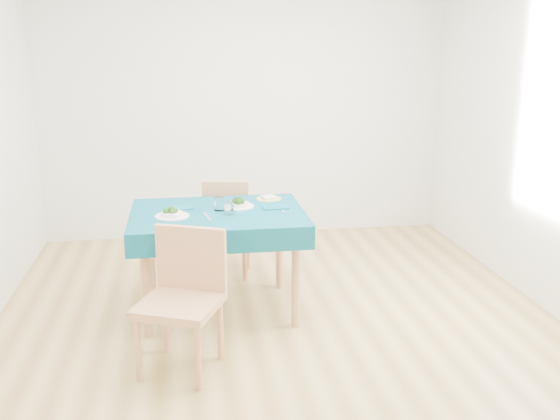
{
  "coord_description": "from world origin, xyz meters",
  "views": [
    {
      "loc": [
        -0.61,
        -3.95,
        1.93
      ],
      "look_at": [
        0.0,
        0.0,
        0.85
      ],
      "focal_mm": 40.0,
      "sensor_mm": 36.0,
      "label": 1
    }
  ],
  "objects": [
    {
      "name": "side_plate",
      "position": [
        0.02,
        0.65,
        0.76
      ],
      "size": [
        0.19,
        0.19,
        0.01
      ],
      "primitive_type": "cylinder",
      "color": "#B0C962",
      "rests_on": "table"
    },
    {
      "name": "bowl_far",
      "position": [
        -0.24,
        0.45,
        0.79
      ],
      "size": [
        0.23,
        0.23,
        0.07
      ],
      "primitive_type": null,
      "color": "white",
      "rests_on": "table"
    },
    {
      "name": "knife_far",
      "position": [
        0.06,
        0.35,
        0.76
      ],
      "size": [
        0.05,
        0.21,
        0.0
      ],
      "primitive_type": "cube",
      "rotation": [
        0.0,
        0.0,
        0.14
      ],
      "color": "silver",
      "rests_on": "table"
    },
    {
      "name": "napkin_far",
      "position": [
        0.03,
        0.4,
        0.76
      ],
      "size": [
        0.19,
        0.14,
        0.01
      ],
      "primitive_type": "cube",
      "rotation": [
        0.0,
        0.0,
        0.03
      ],
      "color": "#0C5364",
      "rests_on": "table"
    },
    {
      "name": "chair_far",
      "position": [
        -0.27,
        1.1,
        0.47
      ],
      "size": [
        0.44,
        0.47,
        0.93
      ],
      "primitive_type": "cube",
      "rotation": [
        0.0,
        0.0,
        2.94
      ],
      "color": "tan",
      "rests_on": "ground"
    },
    {
      "name": "table",
      "position": [
        -0.4,
        0.36,
        0.38
      ],
      "size": [
        1.22,
        0.93,
        0.76
      ],
      "primitive_type": "cube",
      "color": "#084A5B",
      "rests_on": "ground"
    },
    {
      "name": "tumbler_side",
      "position": [
        -0.32,
        0.27,
        0.8
      ],
      "size": [
        0.07,
        0.07,
        0.09
      ],
      "primitive_type": "cylinder",
      "color": "white",
      "rests_on": "table"
    },
    {
      "name": "fork_far",
      "position": [
        -0.27,
        0.54,
        0.76
      ],
      "size": [
        0.03,
        0.2,
        0.0
      ],
      "primitive_type": "cube",
      "rotation": [
        0.0,
        0.0,
        -0.01
      ],
      "color": "silver",
      "rests_on": "table"
    },
    {
      "name": "tumbler_center",
      "position": [
        -0.38,
        0.39,
        0.81
      ],
      "size": [
        0.08,
        0.08,
        0.1
      ],
      "primitive_type": "cylinder",
      "color": "white",
      "rests_on": "table"
    },
    {
      "name": "napkin_near",
      "position": [
        -0.67,
        0.48,
        0.76
      ],
      "size": [
        0.21,
        0.17,
        0.01
      ],
      "primitive_type": "cube",
      "rotation": [
        0.0,
        0.0,
        0.24
      ],
      "color": "#0C5364",
      "rests_on": "table"
    },
    {
      "name": "chair_near",
      "position": [
        -0.68,
        -0.48,
        0.56
      ],
      "size": [
        0.61,
        0.63,
        1.12
      ],
      "primitive_type": "cube",
      "rotation": [
        0.0,
        0.0,
        -0.41
      ],
      "color": "tan",
      "rests_on": "ground"
    },
    {
      "name": "bowl_near",
      "position": [
        -0.72,
        0.26,
        0.79
      ],
      "size": [
        0.23,
        0.23,
        0.07
      ],
      "primitive_type": null,
      "color": "white",
      "rests_on": "table"
    },
    {
      "name": "knife_near",
      "position": [
        -0.47,
        0.23,
        0.76
      ],
      "size": [
        0.06,
        0.22,
        0.0
      ],
      "primitive_type": "cube",
      "rotation": [
        0.0,
        0.0,
        0.18
      ],
      "color": "silver",
      "rests_on": "table"
    },
    {
      "name": "room_shell",
      "position": [
        0.0,
        0.0,
        1.35
      ],
      "size": [
        4.02,
        4.52,
        2.73
      ],
      "color": "olive",
      "rests_on": "ground"
    },
    {
      "name": "fork_near",
      "position": [
        -0.79,
        0.26,
        0.76
      ],
      "size": [
        0.05,
        0.2,
        0.0
      ],
      "primitive_type": "cube",
      "rotation": [
        0.0,
        0.0,
        0.13
      ],
      "color": "silver",
      "rests_on": "table"
    },
    {
      "name": "bread_slice",
      "position": [
        0.02,
        0.65,
        0.78
      ],
      "size": [
        0.13,
        0.13,
        0.02
      ],
      "primitive_type": "cube",
      "rotation": [
        0.0,
        0.0,
        0.31
      ],
      "color": "beige",
      "rests_on": "side_plate"
    }
  ]
}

